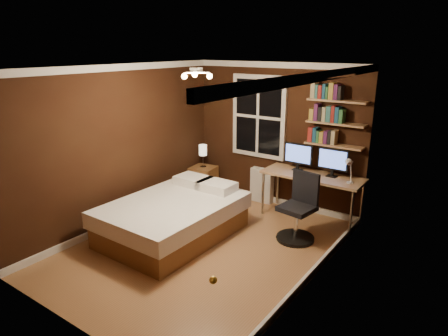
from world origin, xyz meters
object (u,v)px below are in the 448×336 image
Objects in this scene: desk_lamp at (349,171)px; desk at (312,178)px; radiator at (262,185)px; office_chair at (298,215)px; bed at (174,217)px; nightstand at (203,181)px; monitor_left at (298,157)px; monitor_right at (333,163)px; bedside_lamp at (203,156)px.

desk is at bearing 166.92° from desk_lamp.
radiator is 1.54m from office_chair.
radiator is at bearing 168.58° from desk.
desk_lamp is (2.05, 1.61, 0.69)m from bed.
monitor_left is (1.85, 0.19, 0.73)m from nightstand.
bedside_lamp is at bearing -175.59° from monitor_right.
monitor_left is at bearing -2.35° from nightstand.
desk is 0.85m from office_chair.
desk_lamp is at bearing -0.80° from bedside_lamp.
office_chair is at bearing 32.86° from bed.
desk_lamp reaches higher than radiator.
monitor_left is (1.12, 1.83, 0.70)m from bed.
desk_lamp is (2.78, -0.04, 0.23)m from bedside_lamp.
desk_lamp is (0.34, -0.23, -0.01)m from monitor_right.
bedside_lamp is at bearing 179.20° from desk_lamp.
bedside_lamp is at bearing 114.75° from bed.
desk is 0.70m from desk_lamp.
bed is 2.70m from desk_lamp.
radiator is 1.02m from monitor_left.
office_chair is at bearing -24.39° from nightstand.
desk is at bearing 51.71° from bed.
monitor_right reaches higher than bedside_lamp.
bedside_lamp is 0.69× the size of radiator.
radiator is at bearing 148.98° from office_chair.
bedside_lamp is at bearing 172.57° from office_chair.
monitor_left is at bearing 59.37° from bed.
bedside_lamp reaches higher than nightstand.
monitor_right is at bearing -5.57° from radiator.
bedside_lamp is at bearing 0.00° from nightstand.
bed is at bearing -139.15° from office_chair.
nightstand is 0.49m from bedside_lamp.
monitor_right is at bearing 47.81° from bed.
monitor_right is at bearing 4.41° from bedside_lamp.
radiator is 1.43× the size of desk_lamp.
desk is 0.41m from monitor_right.
nightstand is at bearing 0.00° from bedside_lamp.
bed is 2.26m from monitor_left.
monitor_right reaches higher than nightstand.
monitor_right is (1.33, -0.13, 0.68)m from radiator.
radiator is 1.28× the size of monitor_left.
desk is at bearing -164.14° from monitor_right.
office_chair is at bearing -39.83° from radiator.
monitor_left is at bearing 166.30° from desk_lamp.
monitor_left is at bearing -9.93° from radiator.
bed is 3.29× the size of radiator.
nightstand is 2.39m from office_chair.
office_chair reaches higher than nightstand.
desk_lamp is at bearing 38.88° from bed.
monitor_left reaches higher than nightstand.
monitor_left reaches higher than desk_lamp.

